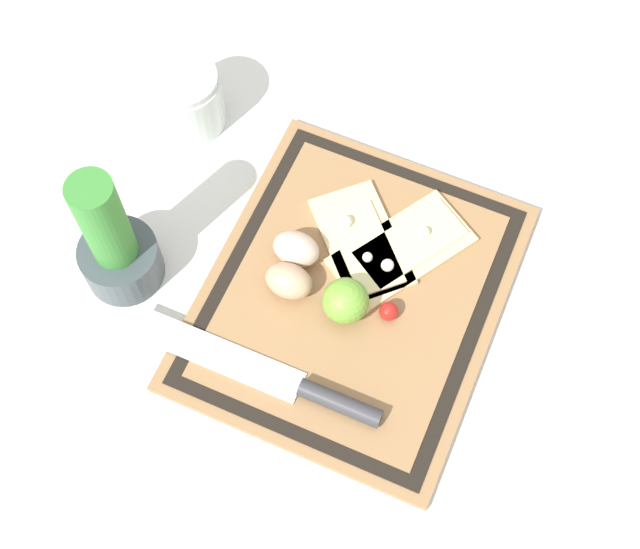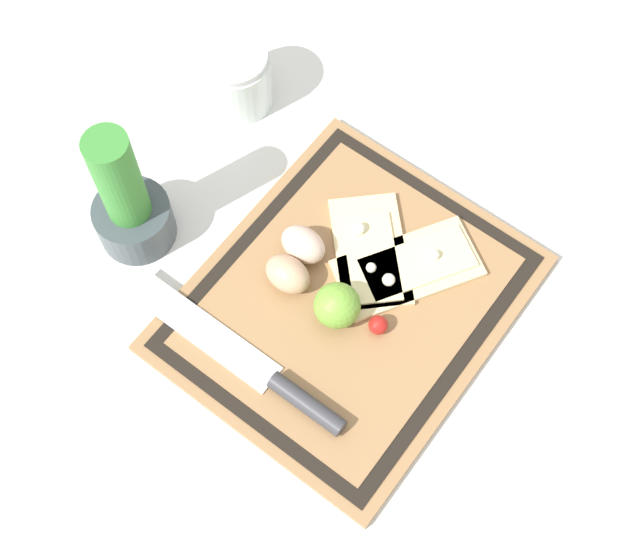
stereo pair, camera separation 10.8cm
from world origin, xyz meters
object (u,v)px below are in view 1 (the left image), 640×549
(knife, at_px, (296,386))
(herb_pot, at_px, (115,246))
(egg_brown, at_px, (289,281))
(pizza_slice_far, at_px, (362,243))
(sauce_jar, at_px, (187,101))
(cherry_tomato_red, at_px, (389,311))
(lime, at_px, (345,301))
(egg_pink, at_px, (296,249))
(pizza_slice_near, at_px, (403,249))

(knife, relative_size, herb_pot, 1.53)
(knife, bearing_deg, egg_brown, 28.23)
(pizza_slice_far, height_order, egg_brown, egg_brown)
(pizza_slice_far, height_order, sauce_jar, sauce_jar)
(knife, xyz_separation_m, herb_pot, (0.06, 0.26, 0.05))
(egg_brown, height_order, cherry_tomato_red, egg_brown)
(lime, relative_size, sauce_jar, 0.59)
(knife, xyz_separation_m, egg_brown, (0.11, 0.06, 0.01))
(egg_pink, height_order, sauce_jar, sauce_jar)
(cherry_tomato_red, bearing_deg, sauce_jar, 64.61)
(pizza_slice_near, xyz_separation_m, lime, (-0.10, 0.04, 0.02))
(lime, height_order, sauce_jar, sauce_jar)
(pizza_slice_near, distance_m, pizza_slice_far, 0.05)
(pizza_slice_near, distance_m, cherry_tomato_red, 0.09)
(pizza_slice_far, relative_size, cherry_tomato_red, 7.29)
(pizza_slice_far, xyz_separation_m, knife, (-0.20, -0.00, 0.00))
(pizza_slice_near, relative_size, lime, 3.47)
(pizza_slice_far, height_order, herb_pot, herb_pot)
(pizza_slice_far, bearing_deg, knife, -179.47)
(pizza_slice_far, relative_size, knife, 0.55)
(pizza_slice_near, relative_size, egg_brown, 3.29)
(sauce_jar, bearing_deg, pizza_slice_near, -103.24)
(egg_pink, height_order, herb_pot, herb_pot)
(lime, xyz_separation_m, cherry_tomato_red, (0.01, -0.05, -0.02))
(pizza_slice_far, xyz_separation_m, egg_pink, (-0.05, 0.07, 0.02))
(pizza_slice_near, distance_m, knife, 0.22)
(knife, distance_m, cherry_tomato_red, 0.14)
(pizza_slice_near, bearing_deg, cherry_tomato_red, -170.49)
(cherry_tomato_red, bearing_deg, egg_pink, 78.32)
(pizza_slice_far, relative_size, sauce_jar, 1.81)
(pizza_slice_far, height_order, cherry_tomato_red, same)
(lime, bearing_deg, cherry_tomato_red, -73.76)
(egg_pink, relative_size, cherry_tomato_red, 2.51)
(egg_pink, relative_size, herb_pot, 0.29)
(pizza_slice_near, relative_size, cherry_tomato_red, 8.26)
(egg_brown, relative_size, lime, 1.05)
(knife, bearing_deg, sauce_jar, 44.50)
(egg_brown, distance_m, sauce_jar, 0.30)
(pizza_slice_far, bearing_deg, egg_pink, 125.28)
(pizza_slice_far, xyz_separation_m, herb_pot, (-0.15, 0.26, 0.05))
(egg_brown, bearing_deg, sauce_jar, 51.47)
(knife, height_order, egg_brown, egg_brown)
(cherry_tomato_red, bearing_deg, lime, 106.24)
(herb_pot, bearing_deg, egg_brown, -74.66)
(cherry_tomato_red, bearing_deg, pizza_slice_far, 40.83)
(knife, bearing_deg, cherry_tomato_red, -26.42)
(pizza_slice_near, distance_m, herb_pot, 0.35)
(sauce_jar, bearing_deg, egg_brown, -128.53)
(pizza_slice_near, height_order, egg_pink, egg_pink)
(knife, distance_m, sauce_jar, 0.42)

